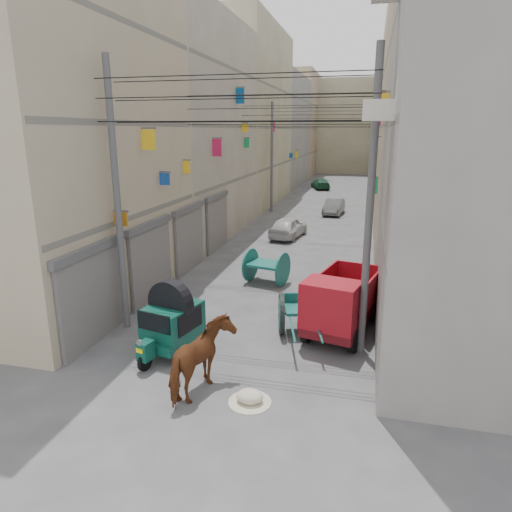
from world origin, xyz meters
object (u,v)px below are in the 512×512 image
(second_cart, at_px, (266,266))
(horse, at_px, (202,360))
(tonga_cart, at_px, (301,313))
(distant_car_white, at_px, (288,227))
(distant_car_green, at_px, (320,184))
(auto_rickshaw, at_px, (171,321))
(feed_sack, at_px, (250,396))
(distant_car_grey, at_px, (334,207))
(mini_truck, at_px, (339,307))

(second_cart, height_order, horse, horse)
(tonga_cart, height_order, horse, horse)
(distant_car_white, relative_size, distant_car_green, 0.94)
(auto_rickshaw, distance_m, feed_sack, 3.39)
(feed_sack, distance_m, horse, 1.38)
(auto_rickshaw, height_order, distant_car_grey, auto_rickshaw)
(mini_truck, distance_m, feed_sack, 4.37)
(mini_truck, relative_size, distant_car_green, 0.99)
(tonga_cart, distance_m, distant_car_green, 36.19)
(tonga_cart, height_order, distant_car_white, tonga_cart)
(tonga_cart, distance_m, second_cart, 4.81)
(auto_rickshaw, height_order, second_cart, auto_rickshaw)
(mini_truck, distance_m, distant_car_white, 13.25)
(second_cart, xyz_separation_m, distant_car_white, (-0.56, 8.35, -0.11))
(mini_truck, xyz_separation_m, distant_car_white, (-3.72, 12.71, -0.33))
(horse, xyz_separation_m, distant_car_green, (-1.46, 39.87, -0.30))
(distant_car_grey, bearing_deg, distant_car_green, 104.05)
(horse, bearing_deg, mini_truck, -117.77)
(feed_sack, bearing_deg, mini_truck, 66.81)
(auto_rickshaw, height_order, distant_car_white, auto_rickshaw)
(auto_rickshaw, xyz_separation_m, distant_car_white, (0.68, 14.78, -0.33))
(auto_rickshaw, relative_size, distant_car_green, 0.62)
(auto_rickshaw, height_order, distant_car_green, auto_rickshaw)
(distant_car_white, relative_size, distant_car_grey, 1.04)
(feed_sack, distance_m, distant_car_green, 40.09)
(second_cart, distance_m, distant_car_white, 8.37)
(feed_sack, bearing_deg, tonga_cart, 81.91)
(distant_car_grey, bearing_deg, feed_sack, -85.53)
(tonga_cart, relative_size, feed_sack, 4.73)
(mini_truck, bearing_deg, distant_car_grey, 108.39)
(second_cart, distance_m, feed_sack, 8.46)
(feed_sack, bearing_deg, horse, 173.40)
(second_cart, distance_m, distant_car_green, 31.71)
(distant_car_green, bearing_deg, auto_rickshaw, 73.23)
(feed_sack, bearing_deg, distant_car_grey, 90.15)
(mini_truck, xyz_separation_m, second_cart, (-3.16, 4.37, -0.22))
(distant_car_white, height_order, distant_car_grey, distant_car_white)
(auto_rickshaw, bearing_deg, feed_sack, -21.32)
(second_cart, relative_size, horse, 0.90)
(distant_car_grey, relative_size, distant_car_green, 0.91)
(horse, bearing_deg, distant_car_white, -77.84)
(tonga_cart, distance_m, horse, 4.20)
(distant_car_white, bearing_deg, distant_car_green, -79.14)
(distant_car_grey, bearing_deg, horse, -88.25)
(second_cart, relative_size, distant_car_green, 0.48)
(feed_sack, relative_size, distant_car_grey, 0.18)
(distant_car_grey, bearing_deg, mini_truck, -80.90)
(distant_car_white, bearing_deg, distant_car_grey, -93.91)
(horse, distance_m, distant_car_green, 39.89)
(distant_car_white, bearing_deg, mini_truck, 115.64)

